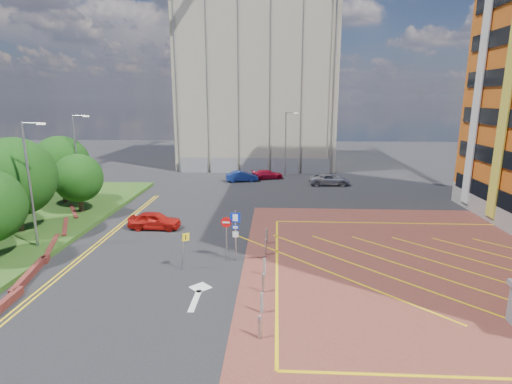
# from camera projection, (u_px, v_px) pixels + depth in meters

# --- Properties ---
(ground) EXTENTS (140.00, 140.00, 0.00)m
(ground) POSITION_uv_depth(u_px,v_px,m) (226.00, 267.00, 23.36)
(ground) COLOR black
(ground) RESTS_ON ground
(forecourt) EXTENTS (26.00, 26.00, 0.02)m
(forecourt) POSITION_uv_depth(u_px,v_px,m) (471.00, 272.00, 22.65)
(forecourt) COLOR brown
(forecourt) RESTS_ON ground
(retaining_wall) EXTENTS (6.06, 20.33, 0.40)m
(retaining_wall) POSITION_uv_depth(u_px,v_px,m) (49.00, 248.00, 25.85)
(retaining_wall) COLOR maroon
(retaining_wall) RESTS_ON ground
(tree_b) EXTENTS (5.60, 5.60, 6.74)m
(tree_b) POSITION_uv_depth(u_px,v_px,m) (14.00, 177.00, 28.02)
(tree_b) COLOR #3D2B1C
(tree_b) RESTS_ON grass_bed
(tree_c) EXTENTS (4.00, 4.00, 4.90)m
(tree_c) POSITION_uv_depth(u_px,v_px,m) (78.00, 178.00, 33.02)
(tree_c) COLOR #3D2B1C
(tree_c) RESTS_ON grass_bed
(tree_d) EXTENTS (5.00, 5.00, 6.08)m
(tree_d) POSITION_uv_depth(u_px,v_px,m) (61.00, 164.00, 35.93)
(tree_d) COLOR #3D2B1C
(tree_d) RESTS_ON grass_bed
(lamp_left_near) EXTENTS (1.53, 0.16, 8.00)m
(lamp_left_near) POSITION_uv_depth(u_px,v_px,m) (30.00, 180.00, 24.85)
(lamp_left_near) COLOR #9EA0A8
(lamp_left_near) RESTS_ON grass_bed
(lamp_left_far) EXTENTS (1.53, 0.16, 8.00)m
(lamp_left_far) POSITION_uv_depth(u_px,v_px,m) (77.00, 157.00, 34.67)
(lamp_left_far) COLOR #9EA0A8
(lamp_left_far) RESTS_ON grass_bed
(lamp_back) EXTENTS (1.53, 0.16, 8.00)m
(lamp_back) POSITION_uv_depth(u_px,v_px,m) (286.00, 142.00, 49.36)
(lamp_back) COLOR #9EA0A8
(lamp_back) RESTS_ON ground
(sign_cluster) EXTENTS (1.17, 0.12, 3.20)m
(sign_cluster) POSITION_uv_depth(u_px,v_px,m) (232.00, 230.00, 23.85)
(sign_cluster) COLOR #9EA0A8
(sign_cluster) RESTS_ON ground
(warning_sign) EXTENTS (0.56, 0.38, 2.24)m
(warning_sign) POSITION_uv_depth(u_px,v_px,m) (184.00, 247.00, 22.68)
(warning_sign) COLOR #9EA0A8
(warning_sign) RESTS_ON ground
(bollard_row) EXTENTS (0.14, 11.14, 0.90)m
(bollard_row) POSITION_uv_depth(u_px,v_px,m) (264.00, 273.00, 21.52)
(bollard_row) COLOR #9EA0A8
(bollard_row) RESTS_ON forecourt
(construction_building) EXTENTS (21.20, 19.20, 22.00)m
(construction_building) POSITION_uv_depth(u_px,v_px,m) (258.00, 89.00, 59.69)
(construction_building) COLOR #A59C87
(construction_building) RESTS_ON ground
(construction_fence) EXTENTS (21.60, 0.06, 2.00)m
(construction_fence) POSITION_uv_depth(u_px,v_px,m) (262.00, 166.00, 52.23)
(construction_fence) COLOR gray
(construction_fence) RESTS_ON ground
(car_red_left) EXTENTS (3.91, 1.61, 1.33)m
(car_red_left) POSITION_uv_depth(u_px,v_px,m) (155.00, 220.00, 30.07)
(car_red_left) COLOR red
(car_red_left) RESTS_ON ground
(car_blue_back) EXTENTS (3.95, 2.05, 1.24)m
(car_blue_back) POSITION_uv_depth(u_px,v_px,m) (242.00, 176.00, 47.11)
(car_blue_back) COLOR navy
(car_blue_back) RESTS_ON ground
(car_red_back) EXTENTS (4.14, 2.69, 1.12)m
(car_red_back) POSITION_uv_depth(u_px,v_px,m) (267.00, 174.00, 48.60)
(car_red_back) COLOR red
(car_red_back) RESTS_ON ground
(car_silver_back) EXTENTS (4.68, 2.35, 1.27)m
(car_silver_back) POSITION_uv_depth(u_px,v_px,m) (329.00, 179.00, 45.25)
(car_silver_back) COLOR #9E9FA5
(car_silver_back) RESTS_ON ground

